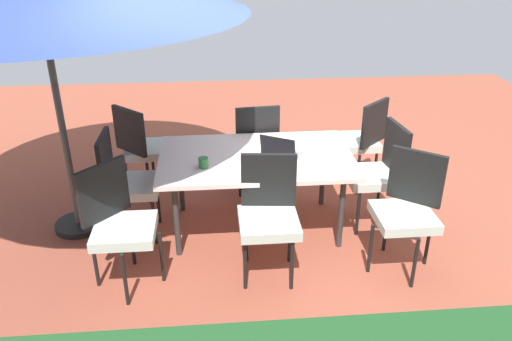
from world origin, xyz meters
TOP-DOWN VIEW (x-y plane):
  - ground_plane at (0.00, 0.00)m, footprint 10.00×10.00m
  - dining_table at (0.00, 0.00)m, footprint 1.71×1.06m
  - chair_southwest at (-1.17, -0.76)m, footprint 0.59×0.59m
  - chair_north at (-0.04, 0.67)m, footprint 0.47×0.48m
  - chair_northeast at (1.11, 0.70)m, footprint 0.59×0.59m
  - chair_east at (1.16, 0.01)m, footprint 0.46×0.46m
  - chair_southeast at (1.08, -0.76)m, footprint 0.59×0.59m
  - chair_northwest at (-1.15, 0.69)m, footprint 0.58×0.58m
  - chair_south at (-0.06, -0.75)m, footprint 0.47×0.48m
  - chair_west at (-1.13, 0.01)m, footprint 0.48×0.47m
  - laptop at (-0.21, 0.04)m, footprint 0.40×0.37m
  - cup at (0.46, 0.20)m, footprint 0.08×0.08m

SIDE VIEW (x-z plane):
  - ground_plane at x=0.00m, z-range -0.02..0.00m
  - chair_southwest at x=-1.17m, z-range 0.06..1.04m
  - chair_north at x=-0.04m, z-range 0.06..1.04m
  - chair_northeast at x=1.11m, z-range 0.06..1.04m
  - chair_east at x=1.16m, z-range 0.06..1.04m
  - chair_southeast at x=1.08m, z-range 0.06..1.04m
  - chair_northwest at x=-1.15m, z-range 0.06..1.04m
  - chair_south at x=-0.06m, z-range 0.06..1.04m
  - chair_west at x=-1.13m, z-range 0.06..1.04m
  - dining_table at x=0.00m, z-range 0.32..1.05m
  - cup at x=0.46m, z-range 0.74..0.83m
  - laptop at x=-0.21m, z-range 0.68..0.89m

